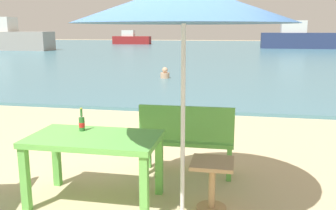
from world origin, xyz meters
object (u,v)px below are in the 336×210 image
object	(u,v)px
boat_ferry	(7,38)
side_table_wood	(212,178)
patio_umbrella	(184,4)
boat_tanker	(299,38)
picnic_table_green	(94,146)
beer_bottle_amber	(82,123)
boat_fishing_trawler	(131,39)
swimmer_person	(165,74)
bench_green_left	(187,136)

from	to	relation	value
boat_ferry	side_table_wood	bearing A→B (deg)	-52.53
patio_umbrella	boat_ferry	distance (m)	32.14
patio_umbrella	boat_tanker	xyz separation A→B (m)	(5.79, 33.38, -1.12)
picnic_table_green	beer_bottle_amber	bearing A→B (deg)	140.80
picnic_table_green	boat_fishing_trawler	world-z (taller)	boat_fishing_trawler
boat_ferry	boat_tanker	size ratio (longest dim) A/B	1.09
swimmer_person	boat_tanker	bearing A→B (deg)	71.10
beer_bottle_amber	boat_ferry	bearing A→B (deg)	125.43
swimmer_person	side_table_wood	bearing A→B (deg)	-75.70
beer_bottle_amber	boat_fishing_trawler	world-z (taller)	boat_fishing_trawler
beer_bottle_amber	swimmer_person	bearing A→B (deg)	96.00
side_table_wood	picnic_table_green	bearing A→B (deg)	-177.02
side_table_wood	swimmer_person	size ratio (longest dim) A/B	1.32
picnic_table_green	side_table_wood	xyz separation A→B (m)	(1.27, 0.07, -0.30)
picnic_table_green	side_table_wood	size ratio (longest dim) A/B	2.59
bench_green_left	beer_bottle_amber	bearing A→B (deg)	-145.20
beer_bottle_amber	boat_ferry	size ratio (longest dim) A/B	0.03
side_table_wood	patio_umbrella	bearing A→B (deg)	-148.85
boat_fishing_trawler	boat_ferry	bearing A→B (deg)	-115.99
patio_umbrella	boat_fishing_trawler	size ratio (longest dim) A/B	0.51
beer_bottle_amber	boat_ferry	distance (m)	31.19
beer_bottle_amber	boat_fishing_trawler	xyz separation A→B (m)	(-11.20, 39.53, -0.19)
swimmer_person	patio_umbrella	bearing A→B (deg)	-77.50
picnic_table_green	patio_umbrella	xyz separation A→B (m)	(0.98, -0.11, 1.47)
boat_fishing_trawler	patio_umbrella	bearing A→B (deg)	-72.71
boat_ferry	swimmer_person	bearing A→B (deg)	-42.62
patio_umbrella	boat_ferry	bearing A→B (deg)	126.87
side_table_wood	boat_fishing_trawler	world-z (taller)	boat_fishing_trawler
boat_fishing_trawler	boat_tanker	xyz separation A→B (m)	(18.18, -6.44, 0.33)
bench_green_left	boat_ferry	size ratio (longest dim) A/B	0.16
swimmer_person	boat_ferry	xyz separation A→B (m)	(-17.06, 15.70, 0.84)
bench_green_left	patio_umbrella	bearing A→B (deg)	-84.10
side_table_wood	boat_ferry	world-z (taller)	boat_ferry
bench_green_left	picnic_table_green	bearing A→B (deg)	-133.19
side_table_wood	boat_ferry	size ratio (longest dim) A/B	0.07
side_table_wood	boat_tanker	xyz separation A→B (m)	(5.50, 33.20, 0.65)
picnic_table_green	boat_tanker	world-z (taller)	boat_tanker
beer_bottle_amber	boat_fishing_trawler	size ratio (longest dim) A/B	0.06
swimmer_person	beer_bottle_amber	bearing A→B (deg)	-84.00
patio_umbrella	bench_green_left	size ratio (longest dim) A/B	1.91
bench_green_left	boat_tanker	distance (m)	32.87
bench_green_left	boat_tanker	size ratio (longest dim) A/B	0.17
boat_fishing_trawler	boat_ferry	distance (m)	15.71
boat_fishing_trawler	boat_tanker	size ratio (longest dim) A/B	0.64
picnic_table_green	patio_umbrella	bearing A→B (deg)	-6.30
side_table_wood	boat_fishing_trawler	distance (m)	41.62
swimmer_person	boat_ferry	size ratio (longest dim) A/B	0.05
side_table_wood	boat_ferry	bearing A→B (deg)	127.47
boat_ferry	boat_tanker	bearing A→B (deg)	17.04
side_table_wood	boat_tanker	size ratio (longest dim) A/B	0.08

